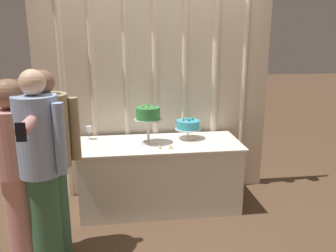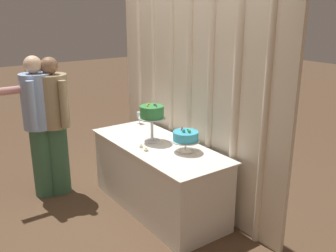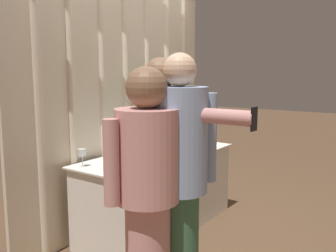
% 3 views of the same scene
% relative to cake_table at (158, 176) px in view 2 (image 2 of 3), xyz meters
% --- Properties ---
extents(ground_plane, '(24.00, 24.00, 0.00)m').
position_rel_cake_table_xyz_m(ground_plane, '(0.00, -0.10, -0.37)').
color(ground_plane, brown).
extents(draped_curtain, '(2.68, 0.17, 2.80)m').
position_rel_cake_table_xyz_m(draped_curtain, '(0.02, 0.43, 1.11)').
color(draped_curtain, beige).
rests_on(draped_curtain, ground_plane).
extents(cake_table, '(1.74, 0.72, 0.74)m').
position_rel_cake_table_xyz_m(cake_table, '(0.00, 0.00, 0.00)').
color(cake_table, white).
rests_on(cake_table, ground_plane).
extents(cake_display_nearleft, '(0.29, 0.29, 0.42)m').
position_rel_cake_table_xyz_m(cake_display_nearleft, '(-0.12, 0.01, 0.68)').
color(cake_display_nearleft, silver).
rests_on(cake_display_nearleft, cake_table).
extents(cake_display_nearright, '(0.29, 0.29, 0.25)m').
position_rel_cake_table_xyz_m(cake_display_nearright, '(0.33, 0.11, 0.52)').
color(cake_display_nearright, silver).
rests_on(cake_display_nearright, cake_table).
extents(wine_glass, '(0.07, 0.07, 0.15)m').
position_rel_cake_table_xyz_m(wine_glass, '(-0.76, 0.23, 0.48)').
color(wine_glass, silver).
rests_on(wine_glass, cake_table).
extents(tealight_far_left, '(0.04, 0.04, 0.04)m').
position_rel_cake_table_xyz_m(tealight_far_left, '(-0.02, -0.19, 0.38)').
color(tealight_far_left, beige).
rests_on(tealight_far_left, cake_table).
extents(tealight_near_left, '(0.05, 0.05, 0.04)m').
position_rel_cake_table_xyz_m(tealight_near_left, '(0.09, -0.20, 0.38)').
color(tealight_near_left, beige).
rests_on(tealight_near_left, cake_table).
extents(guest_girl_blue_dress, '(0.50, 0.77, 1.56)m').
position_rel_cake_table_xyz_m(guest_girl_blue_dress, '(-1.23, -0.84, 0.48)').
color(guest_girl_blue_dress, '#D6938E').
rests_on(guest_girl_blue_dress, ground_plane).
extents(guest_man_dark_suit, '(0.45, 0.45, 1.64)m').
position_rel_cake_table_xyz_m(guest_man_dark_suit, '(-1.03, -0.92, 0.52)').
color(guest_man_dark_suit, '#3D6B4C').
rests_on(guest_man_dark_suit, ground_plane).
extents(guest_man_pink_jacket, '(0.51, 0.43, 1.62)m').
position_rel_cake_table_xyz_m(guest_man_pink_jacket, '(-1.00, -0.75, 0.50)').
color(guest_man_pink_jacket, '#3D6B4C').
rests_on(guest_man_pink_jacket, ground_plane).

